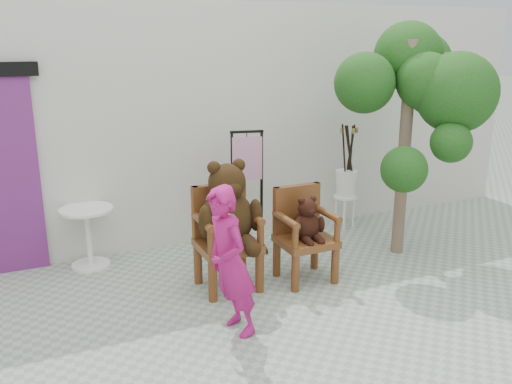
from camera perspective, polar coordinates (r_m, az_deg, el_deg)
ground_plane at (r=5.25m, az=9.34°, el=-13.49°), size 60.00×60.00×0.00m
back_wall at (r=7.43m, az=-3.49°, el=7.64°), size 9.00×1.00×3.00m
chair_big at (r=5.59m, az=-3.05°, el=-2.73°), size 0.68×0.73×1.39m
chair_small at (r=5.89m, az=5.10°, el=-3.70°), size 0.58×0.53×1.02m
person at (r=4.73m, az=-2.72°, el=-7.41°), size 0.41×0.55×1.38m
cafe_table at (r=6.51m, az=-17.27°, el=-3.86°), size 0.60×0.60×0.70m
display_stand at (r=6.62m, az=-0.94°, el=-1.47°), size 0.52×0.44×1.51m
stool_bucket at (r=7.57m, az=9.47°, el=0.98°), size 0.32×0.32×1.45m
tree at (r=6.72m, az=17.33°, el=10.78°), size 1.72×1.59×2.77m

